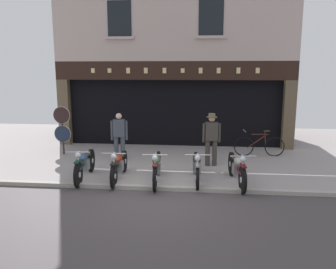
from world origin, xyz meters
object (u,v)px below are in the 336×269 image
(motorcycle_center_right, at_px, (196,166))
(shopkeeper_center, at_px, (211,137))
(motorcycle_left, at_px, (85,164))
(motorcycle_right, at_px, (237,168))
(tyre_sign_pole, at_px, (62,125))
(leaning_bicycle, at_px, (259,146))
(advert_board_far, at_px, (240,100))
(motorcycle_center, at_px, (157,167))
(motorcycle_center_left, at_px, (119,165))
(advert_board_near, at_px, (211,100))
(salesman_left, at_px, (119,134))

(motorcycle_center_right, bearing_deg, shopkeeper_center, -107.73)
(motorcycle_left, distance_m, motorcycle_right, 4.11)
(motorcycle_center_right, xyz_separation_m, shopkeeper_center, (0.42, 1.61, 0.49))
(tyre_sign_pole, relative_size, leaning_bicycle, 0.98)
(shopkeeper_center, bearing_deg, advert_board_far, -116.72)
(motorcycle_left, relative_size, motorcycle_center, 0.99)
(motorcycle_center_right, relative_size, tyre_sign_pole, 1.21)
(motorcycle_center_right, height_order, shopkeeper_center, shopkeeper_center)
(shopkeeper_center, relative_size, advert_board_far, 1.49)
(motorcycle_right, height_order, leaning_bicycle, motorcycle_right)
(motorcycle_left, xyz_separation_m, motorcycle_center_left, (0.95, 0.04, -0.01))
(motorcycle_center_left, relative_size, leaning_bicycle, 1.19)
(advert_board_near, bearing_deg, salesman_left, -140.94)
(tyre_sign_pole, distance_m, advert_board_far, 6.72)
(motorcycle_center_left, relative_size, motorcycle_center, 0.99)
(advert_board_near, bearing_deg, motorcycle_center_left, -118.94)
(motorcycle_center, distance_m, motorcycle_right, 2.11)
(salesman_left, distance_m, leaning_bicycle, 4.88)
(shopkeeper_center, distance_m, leaning_bicycle, 2.30)
(motorcycle_center_right, height_order, advert_board_near, advert_board_near)
(motorcycle_center, bearing_deg, motorcycle_center_left, -9.42)
(motorcycle_center_left, height_order, salesman_left, salesman_left)
(motorcycle_center_left, height_order, shopkeeper_center, shopkeeper_center)
(motorcycle_left, height_order, motorcycle_center, motorcycle_center)
(motorcycle_center_right, height_order, motorcycle_right, motorcycle_right)
(advert_board_near, bearing_deg, motorcycle_left, -126.95)
(salesman_left, bearing_deg, motorcycle_center_left, 94.64)
(tyre_sign_pole, bearing_deg, salesman_left, -13.23)
(shopkeeper_center, relative_size, tyre_sign_pole, 0.96)
(advert_board_far, xyz_separation_m, leaning_bicycle, (0.55, -1.50, -1.48))
(motorcycle_left, relative_size, tyre_sign_pole, 1.21)
(salesman_left, bearing_deg, advert_board_near, -149.74)
(motorcycle_center, xyz_separation_m, tyre_sign_pole, (-3.74, 2.75, 0.62))
(shopkeeper_center, distance_m, tyre_sign_pole, 5.30)
(leaning_bicycle, bearing_deg, advert_board_near, 45.44)
(motorcycle_left, distance_m, tyre_sign_pole, 3.26)
(motorcycle_right, bearing_deg, motorcycle_center_right, -11.22)
(motorcycle_center, height_order, shopkeeper_center, shopkeeper_center)
(advert_board_near, height_order, leaning_bicycle, advert_board_near)
(tyre_sign_pole, bearing_deg, motorcycle_right, -24.53)
(motorcycle_center, distance_m, advert_board_far, 5.59)
(advert_board_far, bearing_deg, tyre_sign_pole, -162.76)
(motorcycle_center_left, height_order, leaning_bicycle, leaning_bicycle)
(salesman_left, height_order, shopkeeper_center, shopkeeper_center)
(advert_board_far, bearing_deg, motorcycle_center, -119.12)
(motorcycle_center_right, height_order, tyre_sign_pole, tyre_sign_pole)
(tyre_sign_pole, bearing_deg, motorcycle_center_left, -44.58)
(motorcycle_center_left, distance_m, shopkeeper_center, 3.08)
(motorcycle_center_left, height_order, motorcycle_center_right, motorcycle_center_left)
(motorcycle_center_left, xyz_separation_m, motorcycle_center, (1.05, -0.10, 0.01))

